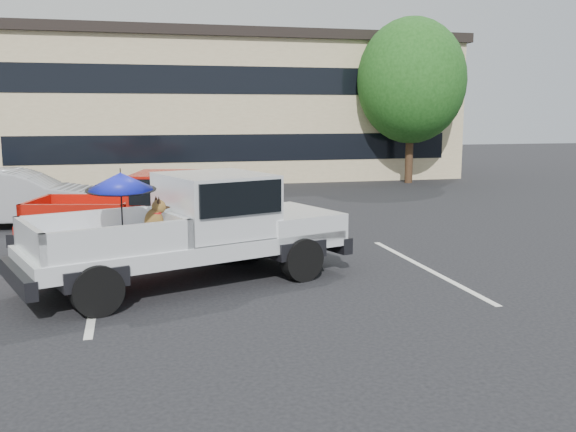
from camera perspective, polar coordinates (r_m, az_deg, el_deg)
name	(u,v)px	position (r m, az deg, el deg)	size (l,w,h in m)	color
ground	(300,311)	(9.63, 1.12, -8.48)	(90.00, 90.00, 0.00)	black
stripe_left	(97,289)	(11.26, -16.65, -6.23)	(0.12, 5.00, 0.01)	silver
stripe_right	(426,268)	(12.47, 12.15, -4.56)	(0.12, 5.00, 0.01)	silver
motel_building	(225,106)	(30.17, -5.64, 9.68)	(20.40, 8.40, 6.30)	tan
tree_right	(411,81)	(27.37, 10.91, 11.72)	(4.46, 4.46, 6.78)	#332114
tree_back	(293,83)	(33.95, 0.41, 11.70)	(4.68, 4.68, 7.11)	#332114
silver_pickup	(204,222)	(11.19, -7.49, -0.52)	(6.02, 3.74, 2.06)	black
red_pickup	(165,210)	(13.44, -10.84, 0.52)	(5.46, 2.98, 1.71)	black
silver_sedan	(17,198)	(17.96, -22.92, 1.49)	(1.58, 4.52, 1.49)	#A7A9AE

